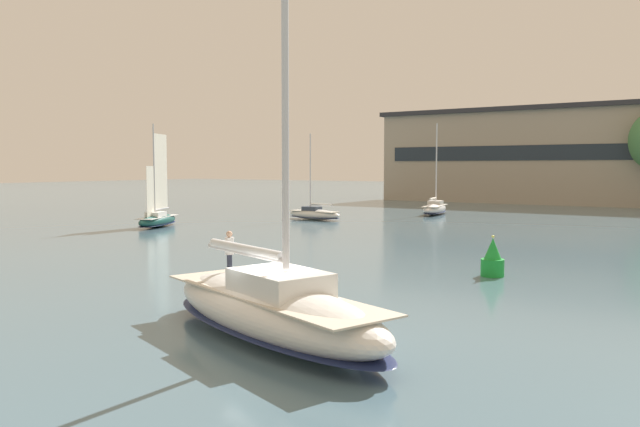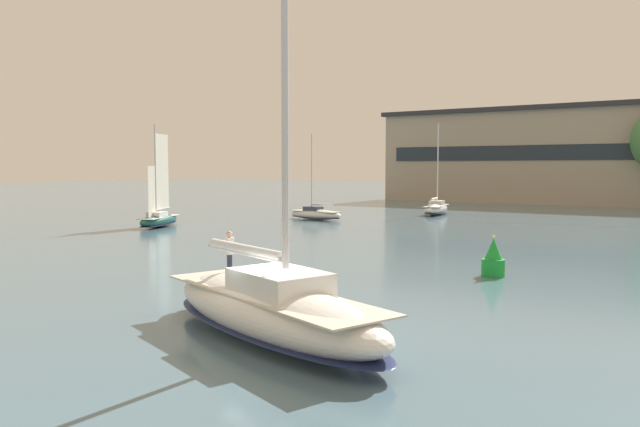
{
  "view_description": "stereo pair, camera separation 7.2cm",
  "coord_description": "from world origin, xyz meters",
  "px_view_note": "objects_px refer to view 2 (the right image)",
  "views": [
    {
      "loc": [
        12.54,
        -16.17,
        5.72
      ],
      "look_at": [
        0.0,
        3.0,
        4.0
      ],
      "focal_mm": 35.0,
      "sensor_mm": 36.0,
      "label": 1
    },
    {
      "loc": [
        12.6,
        -16.13,
        5.72
      ],
      "look_at": [
        0.0,
        3.0,
        4.0
      ],
      "focal_mm": 35.0,
      "sensor_mm": 36.0,
      "label": 2
    }
  ],
  "objects_px": {
    "sailboat_moored_mid_channel": "(159,218)",
    "channel_buoy": "(493,260)",
    "sailboat_moored_near_marina": "(436,208)",
    "sailboat_main": "(271,307)",
    "sailboat_moored_far_slip": "(315,214)"
  },
  "relations": [
    {
      "from": "sailboat_moored_mid_channel",
      "to": "channel_buoy",
      "type": "bearing_deg",
      "value": -14.38
    },
    {
      "from": "sailboat_moored_near_marina",
      "to": "channel_buoy",
      "type": "xyz_separation_m",
      "value": [
        19.19,
        -38.02,
        0.12
      ]
    },
    {
      "from": "sailboat_main",
      "to": "channel_buoy",
      "type": "distance_m",
      "value": 15.96
    },
    {
      "from": "sailboat_moored_mid_channel",
      "to": "sailboat_main",
      "type": "bearing_deg",
      "value": -37.1
    },
    {
      "from": "sailboat_main",
      "to": "sailboat_moored_far_slip",
      "type": "height_order",
      "value": "sailboat_main"
    },
    {
      "from": "sailboat_main",
      "to": "sailboat_moored_near_marina",
      "type": "distance_m",
      "value": 56.36
    },
    {
      "from": "sailboat_moored_mid_channel",
      "to": "sailboat_moored_far_slip",
      "type": "bearing_deg",
      "value": 62.1
    },
    {
      "from": "sailboat_moored_near_marina",
      "to": "sailboat_moored_far_slip",
      "type": "distance_m",
      "value": 16.18
    },
    {
      "from": "sailboat_moored_near_marina",
      "to": "sailboat_moored_mid_channel",
      "type": "bearing_deg",
      "value": -118.9
    },
    {
      "from": "sailboat_main",
      "to": "sailboat_moored_mid_channel",
      "type": "relative_size",
      "value": 1.63
    },
    {
      "from": "sailboat_moored_near_marina",
      "to": "sailboat_moored_mid_channel",
      "type": "relative_size",
      "value": 1.12
    },
    {
      "from": "channel_buoy",
      "to": "sailboat_moored_far_slip",
      "type": "bearing_deg",
      "value": 138.64
    },
    {
      "from": "sailboat_moored_mid_channel",
      "to": "sailboat_moored_far_slip",
      "type": "distance_m",
      "value": 16.95
    },
    {
      "from": "sailboat_moored_far_slip",
      "to": "channel_buoy",
      "type": "height_order",
      "value": "sailboat_moored_far_slip"
    },
    {
      "from": "sailboat_moored_near_marina",
      "to": "channel_buoy",
      "type": "relative_size",
      "value": 5.03
    }
  ]
}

